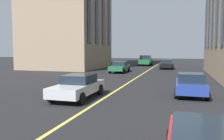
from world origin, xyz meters
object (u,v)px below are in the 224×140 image
Objects in this scene: car_silver_parked_b at (78,86)px; car_green_near at (146,60)px; car_blue_far at (191,84)px; car_green_parked_a at (120,67)px; car_black_oncoming at (167,64)px.

car_green_near is at bearing 0.57° from car_silver_parked_b.
car_green_near is at bearing 13.77° from car_blue_far.
car_blue_far is at bearing -149.15° from car_green_parked_a.
car_green_parked_a is 9.00m from car_black_oncoming.
car_black_oncoming is (-6.66, -4.10, -0.27)m from car_green_near.
car_green_parked_a is at bearing 143.08° from car_black_oncoming.
car_silver_parked_b is 1.13× the size of car_blue_far.
car_silver_parked_b is 29.91m from car_green_near.
car_black_oncoming is (7.20, -5.41, -0.00)m from car_green_parked_a.
car_black_oncoming is (20.56, 2.57, 0.00)m from car_blue_far.
car_blue_far is at bearing -172.87° from car_black_oncoming.
car_black_oncoming is at bearing -9.30° from car_silver_parked_b.
car_green_parked_a is 1.13× the size of car_blue_far.
car_blue_far is 20.72m from car_black_oncoming.
car_green_parked_a and car_silver_parked_b have the same top height.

